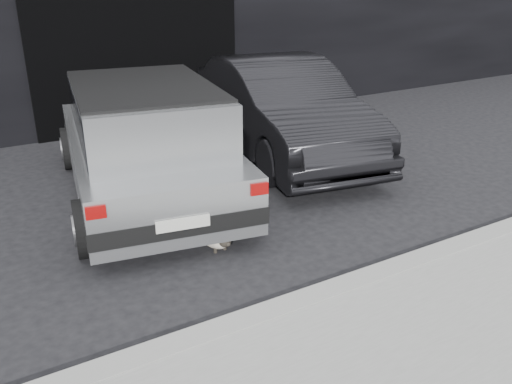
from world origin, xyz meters
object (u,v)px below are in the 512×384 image
silver_hatchback (145,136)px  cat_white (204,228)px  cat_siamese (215,238)px  second_car (281,108)px

silver_hatchback → cat_white: size_ratio=5.74×
cat_white → cat_siamese: bearing=26.1°
cat_siamese → cat_white: (-0.04, 0.18, 0.07)m
silver_hatchback → cat_siamese: size_ratio=6.17×
silver_hatchback → cat_white: (0.07, -1.59, -0.67)m
silver_hatchback → cat_siamese: bearing=-76.6°
silver_hatchback → second_car: (2.57, 0.68, -0.08)m
cat_white → second_car: bearing=145.6°
silver_hatchback → cat_siamese: (0.11, -1.77, -0.74)m
cat_siamese → silver_hatchback: bearing=-92.0°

